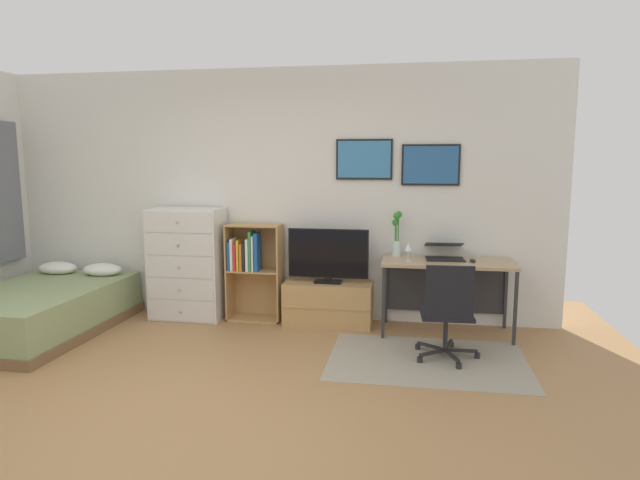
# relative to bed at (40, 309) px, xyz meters

# --- Properties ---
(ground_plane) EXTENTS (7.20, 7.20, 0.00)m
(ground_plane) POSITION_rel_bed_xyz_m (2.17, -1.41, -0.24)
(ground_plane) COLOR #A87A4C
(wall_back_with_posters) EXTENTS (6.12, 0.09, 2.70)m
(wall_back_with_posters) POSITION_rel_bed_xyz_m (2.19, 1.02, 1.12)
(wall_back_with_posters) COLOR silver
(wall_back_with_posters) RESTS_ON ground_plane
(area_rug) EXTENTS (1.70, 1.20, 0.01)m
(area_rug) POSITION_rel_bed_xyz_m (3.84, -0.14, -0.23)
(area_rug) COLOR #9E937F
(area_rug) RESTS_ON ground_plane
(bed) EXTENTS (1.26, 1.93, 0.59)m
(bed) POSITION_rel_bed_xyz_m (0.00, 0.00, 0.00)
(bed) COLOR brown
(bed) RESTS_ON ground_plane
(dresser) EXTENTS (0.78, 0.46, 1.21)m
(dresser) POSITION_rel_bed_xyz_m (1.27, 0.74, 0.37)
(dresser) COLOR silver
(dresser) RESTS_ON ground_plane
(bookshelf) EXTENTS (0.59, 0.30, 1.05)m
(bookshelf) POSITION_rel_bed_xyz_m (1.97, 0.81, 0.37)
(bookshelf) COLOR tan
(bookshelf) RESTS_ON ground_plane
(tv_stand) EXTENTS (0.92, 0.41, 0.45)m
(tv_stand) POSITION_rel_bed_xyz_m (2.83, 0.76, -0.01)
(tv_stand) COLOR tan
(tv_stand) RESTS_ON ground_plane
(television) EXTENTS (0.84, 0.16, 0.57)m
(television) POSITION_rel_bed_xyz_m (2.83, 0.74, 0.50)
(television) COLOR black
(television) RESTS_ON tv_stand
(desk) EXTENTS (1.28, 0.60, 0.74)m
(desk) POSITION_rel_bed_xyz_m (4.04, 0.74, 0.37)
(desk) COLOR tan
(desk) RESTS_ON ground_plane
(office_chair) EXTENTS (0.56, 0.58, 0.86)m
(office_chair) POSITION_rel_bed_xyz_m (4.00, -0.12, 0.22)
(office_chair) COLOR #232326
(office_chair) RESTS_ON ground_plane
(laptop) EXTENTS (0.40, 0.43, 0.17)m
(laptop) POSITION_rel_bed_xyz_m (4.01, 0.79, 0.57)
(laptop) COLOR black
(laptop) RESTS_ON desk
(computer_mouse) EXTENTS (0.06, 0.10, 0.03)m
(computer_mouse) POSITION_rel_bed_xyz_m (4.27, 0.64, 0.52)
(computer_mouse) COLOR #262628
(computer_mouse) RESTS_ON desk
(bamboo_vase) EXTENTS (0.10, 0.11, 0.47)m
(bamboo_vase) POSITION_rel_bed_xyz_m (3.53, 0.86, 0.73)
(bamboo_vase) COLOR silver
(bamboo_vase) RESTS_ON desk
(wine_glass) EXTENTS (0.07, 0.07, 0.18)m
(wine_glass) POSITION_rel_bed_xyz_m (3.65, 0.57, 0.64)
(wine_glass) COLOR silver
(wine_glass) RESTS_ON desk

